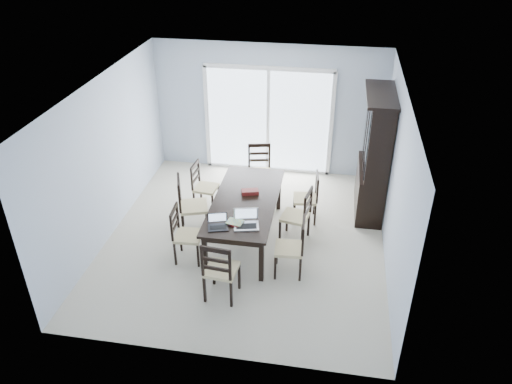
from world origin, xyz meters
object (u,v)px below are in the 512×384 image
at_px(game_box, 250,192).
at_px(china_hutch, 375,156).
at_px(chair_right_near, 295,242).
at_px(chair_right_mid, 301,211).
at_px(cell_phone, 239,228).
at_px(chair_right_far, 311,192).
at_px(chair_end_near, 219,266).
at_px(laptop_silver, 246,223).
at_px(hot_tub, 251,127).
at_px(dining_table, 245,204).
at_px(chair_left_far, 201,181).
at_px(chair_end_far, 260,165).
at_px(chair_left_mid, 187,200).
at_px(chair_left_near, 182,229).
at_px(laptop_dark, 218,225).

bearing_deg(game_box, china_hutch, 27.98).
height_order(china_hutch, chair_right_near, china_hutch).
distance_m(chair_right_near, chair_right_mid, 0.82).
xyz_separation_m(chair_right_near, cell_phone, (-0.83, -0.05, 0.18)).
relative_size(chair_right_far, chair_end_near, 0.92).
relative_size(chair_right_far, laptop_silver, 2.55).
bearing_deg(china_hutch, chair_end_near, -127.41).
distance_m(chair_right_mid, hot_tub, 3.60).
relative_size(dining_table, laptop_silver, 5.40).
distance_m(chair_left_far, chair_end_near, 2.48).
height_order(chair_left_far, hot_tub, chair_left_far).
xyz_separation_m(chair_left_far, chair_end_near, (0.87, -2.32, 0.06)).
height_order(game_box, hot_tub, hot_tub).
height_order(china_hutch, chair_left_far, china_hutch).
bearing_deg(cell_phone, chair_end_far, 120.17).
relative_size(chair_end_near, game_box, 4.16).
distance_m(chair_left_mid, laptop_silver, 1.39).
bearing_deg(chair_left_far, chair_end_far, 132.08).
height_order(chair_left_near, chair_right_near, chair_right_near).
relative_size(dining_table, hot_tub, 1.10).
bearing_deg(laptop_silver, hot_tub, 86.62).
relative_size(laptop_silver, cell_phone, 4.23).
bearing_deg(chair_left_mid, chair_right_far, 91.51).
relative_size(laptop_dark, hot_tub, 0.17).
xyz_separation_m(chair_left_near, game_box, (0.90, 0.88, 0.23)).
relative_size(chair_right_near, cell_phone, 11.19).
xyz_separation_m(dining_table, game_box, (0.04, 0.20, 0.11)).
relative_size(chair_left_mid, game_box, 4.34).
height_order(chair_left_far, cell_phone, chair_left_far).
bearing_deg(chair_right_far, chair_left_far, 81.19).
xyz_separation_m(chair_left_near, hot_tub, (0.35, 4.08, -0.05)).
bearing_deg(chair_end_near, chair_right_mid, 63.93).
bearing_deg(chair_end_far, laptop_dark, 71.86).
distance_m(chair_right_mid, chair_end_far, 1.70).
relative_size(chair_left_far, chair_end_near, 0.90).
relative_size(dining_table, chair_right_near, 2.04).
bearing_deg(laptop_silver, chair_right_mid, 35.68).
xyz_separation_m(laptop_dark, laptop_silver, (0.40, 0.10, 0.01)).
relative_size(chair_left_far, game_box, 3.74).
distance_m(dining_table, chair_end_near, 1.51).
xyz_separation_m(chair_left_far, hot_tub, (0.45, 2.58, -0.03)).
relative_size(chair_right_near, laptop_dark, 3.22).
xyz_separation_m(chair_right_mid, hot_tub, (-1.40, 3.32, -0.08)).
height_order(chair_left_near, laptop_silver, chair_left_near).
xyz_separation_m(laptop_silver, cell_phone, (-0.10, -0.06, -0.06)).
bearing_deg(chair_left_near, chair_left_mid, -173.10).
height_order(china_hutch, chair_left_mid, china_hutch).
distance_m(chair_left_far, laptop_dark, 1.82).
xyz_separation_m(dining_table, cell_phone, (0.05, -0.79, 0.08)).
relative_size(chair_right_mid, game_box, 4.05).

